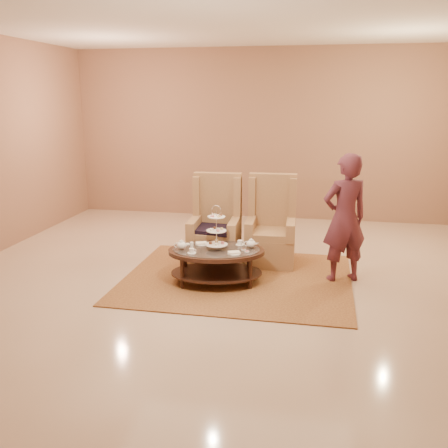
% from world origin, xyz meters
% --- Properties ---
extents(ground, '(8.00, 8.00, 0.00)m').
position_xyz_m(ground, '(0.00, 0.00, 0.00)').
color(ground, beige).
rests_on(ground, ground).
extents(ceiling, '(8.00, 8.00, 0.02)m').
position_xyz_m(ceiling, '(0.00, 0.00, 0.00)').
color(ceiling, silver).
rests_on(ceiling, ground).
extents(wall_back, '(8.00, 0.04, 3.50)m').
position_xyz_m(wall_back, '(0.00, 4.00, 1.75)').
color(wall_back, '#996D53').
rests_on(wall_back, ground).
extents(rug, '(3.19, 2.66, 0.02)m').
position_xyz_m(rug, '(0.12, 0.16, 0.01)').
color(rug, '#A17039').
rests_on(rug, ground).
extents(tea_table, '(1.46, 1.13, 1.11)m').
position_xyz_m(tea_table, '(-0.14, -0.06, 0.40)').
color(tea_table, black).
rests_on(tea_table, ground).
extents(armchair_left, '(0.77, 0.79, 1.38)m').
position_xyz_m(armchair_left, '(-0.34, 0.83, 0.47)').
color(armchair_left, '#A6784E').
rests_on(armchair_left, ground).
extents(armchair_right, '(0.76, 0.79, 1.37)m').
position_xyz_m(armchair_right, '(0.50, 1.01, 0.46)').
color(armchair_right, '#A6784E').
rests_on(armchair_right, ground).
extents(person, '(0.78, 0.67, 1.80)m').
position_xyz_m(person, '(1.57, 0.38, 0.90)').
color(person, '#572532').
rests_on(person, ground).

